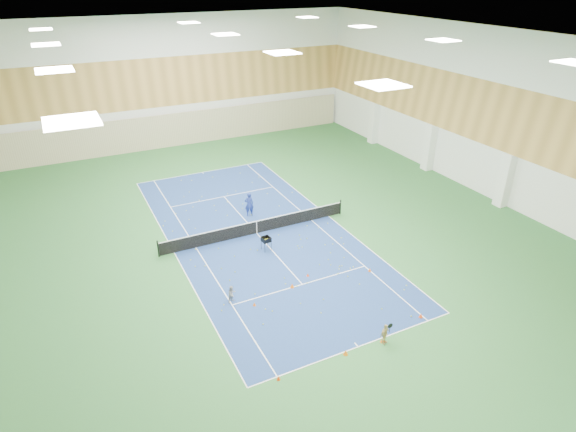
{
  "coord_description": "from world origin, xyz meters",
  "views": [
    {
      "loc": [
        -10.39,
        -25.58,
        15.48
      ],
      "look_at": [
        1.23,
        -2.14,
        2.0
      ],
      "focal_mm": 30.0,
      "sensor_mm": 36.0,
      "label": 1
    }
  ],
  "objects_px": {
    "tennis_net": "(257,226)",
    "coach": "(249,204)",
    "ball_cart": "(266,244)",
    "child_apron": "(385,334)",
    "child_court": "(232,294)"
  },
  "relations": [
    {
      "from": "tennis_net",
      "to": "ball_cart",
      "type": "distance_m",
      "value": 2.21
    },
    {
      "from": "coach",
      "to": "child_apron",
      "type": "height_order",
      "value": "coach"
    },
    {
      "from": "coach",
      "to": "child_court",
      "type": "height_order",
      "value": "coach"
    },
    {
      "from": "coach",
      "to": "ball_cart",
      "type": "relative_size",
      "value": 1.9
    },
    {
      "from": "ball_cart",
      "to": "coach",
      "type": "bearing_deg",
      "value": 74.04
    },
    {
      "from": "tennis_net",
      "to": "coach",
      "type": "distance_m",
      "value": 2.71
    },
    {
      "from": "tennis_net",
      "to": "ball_cart",
      "type": "bearing_deg",
      "value": -97.69
    },
    {
      "from": "coach",
      "to": "child_apron",
      "type": "relative_size",
      "value": 1.65
    },
    {
      "from": "tennis_net",
      "to": "coach",
      "type": "height_order",
      "value": "coach"
    },
    {
      "from": "tennis_net",
      "to": "ball_cart",
      "type": "height_order",
      "value": "tennis_net"
    },
    {
      "from": "tennis_net",
      "to": "child_court",
      "type": "height_order",
      "value": "tennis_net"
    },
    {
      "from": "tennis_net",
      "to": "child_apron",
      "type": "xyz_separation_m",
      "value": [
        1.22,
        -12.18,
        -0.02
      ]
    },
    {
      "from": "tennis_net",
      "to": "child_apron",
      "type": "distance_m",
      "value": 12.24
    },
    {
      "from": "ball_cart",
      "to": "child_apron",
      "type": "bearing_deg",
      "value": -87.22
    },
    {
      "from": "coach",
      "to": "ball_cart",
      "type": "bearing_deg",
      "value": 90.17
    }
  ]
}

